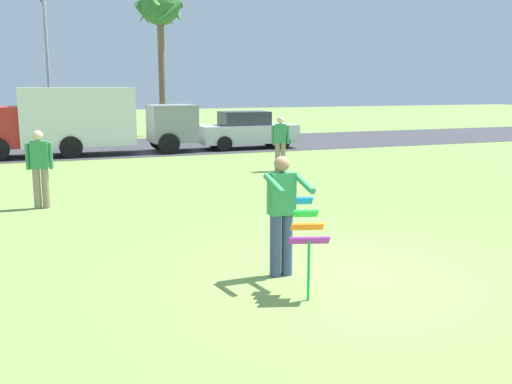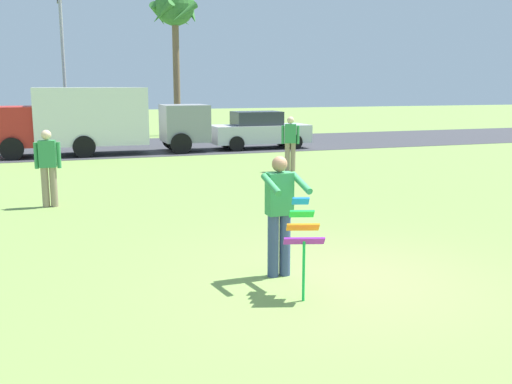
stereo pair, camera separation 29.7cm
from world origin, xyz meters
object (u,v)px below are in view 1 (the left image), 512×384
(kite_held, at_px, (307,231))
(person_walker_far, at_px, (40,167))
(palm_tree_right_near, at_px, (160,11))
(parked_car_silver, at_px, (247,131))
(person_walker_near, at_px, (280,142))
(streetlight_pole, at_px, (47,58))
(person_kite_flyer, at_px, (282,211))
(parked_truck_grey_van, at_px, (100,119))

(kite_held, xyz_separation_m, person_walker_far, (-3.09, 7.04, 0.07))
(palm_tree_right_near, distance_m, person_walker_far, 19.92)
(parked_car_silver, xyz_separation_m, person_walker_near, (-1.31, -6.66, 0.16))
(palm_tree_right_near, xyz_separation_m, person_walker_near, (0.63, -14.62, -5.62))
(kite_held, relative_size, streetlight_pole, 0.18)
(person_kite_flyer, height_order, streetlight_pole, streetlight_pole)
(person_kite_flyer, relative_size, person_walker_near, 1.00)
(kite_held, relative_size, parked_car_silver, 0.30)
(parked_truck_grey_van, distance_m, parked_car_silver, 6.18)
(person_walker_far, bearing_deg, person_walker_near, 24.73)
(parked_truck_grey_van, bearing_deg, person_walker_far, -103.41)
(parked_truck_grey_van, distance_m, person_walker_near, 8.25)
(parked_car_silver, bearing_deg, parked_truck_grey_van, -179.99)
(parked_truck_grey_van, height_order, person_walker_far, parked_truck_grey_van)
(person_kite_flyer, relative_size, kite_held, 1.38)
(person_kite_flyer, bearing_deg, kite_held, -91.24)
(parked_truck_grey_van, bearing_deg, kite_held, -87.60)
(palm_tree_right_near, xyz_separation_m, person_walker_far, (-6.59, -17.94, -5.62))
(kite_held, height_order, streetlight_pole, streetlight_pole)
(parked_car_silver, bearing_deg, palm_tree_right_near, 103.70)
(palm_tree_right_near, bearing_deg, streetlight_pole, -171.96)
(person_kite_flyer, distance_m, parked_truck_grey_van, 16.21)
(parked_truck_grey_van, bearing_deg, person_walker_near, -54.00)
(kite_held, xyz_separation_m, parked_car_silver, (5.44, 17.03, -0.09))
(palm_tree_right_near, relative_size, person_walker_near, 4.58)
(kite_held, relative_size, parked_truck_grey_van, 0.19)
(streetlight_pole, bearing_deg, parked_truck_grey_van, -77.40)
(parked_car_silver, distance_m, person_walker_near, 6.79)
(person_walker_far, bearing_deg, person_kite_flyer, -63.32)
(kite_held, xyz_separation_m, person_walker_near, (4.13, 10.37, 0.07))
(person_kite_flyer, height_order, parked_truck_grey_van, parked_truck_grey_van)
(kite_held, height_order, parked_truck_grey_van, parked_truck_grey_van)
(parked_car_silver, bearing_deg, person_kite_flyer, -108.51)
(person_walker_far, bearing_deg, palm_tree_right_near, 69.83)
(palm_tree_right_near, height_order, person_walker_far, palm_tree_right_near)
(parked_car_silver, distance_m, palm_tree_right_near, 10.02)
(person_kite_flyer, relative_size, parked_car_silver, 0.41)
(streetlight_pole, bearing_deg, parked_car_silver, -42.65)
(parked_car_silver, relative_size, palm_tree_right_near, 0.53)
(palm_tree_right_near, distance_m, person_walker_near, 15.67)
(parked_truck_grey_van, bearing_deg, palm_tree_right_near, 62.11)
(parked_car_silver, bearing_deg, kite_held, -107.70)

